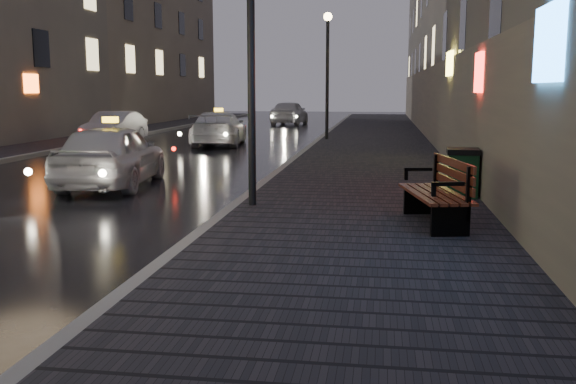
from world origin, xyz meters
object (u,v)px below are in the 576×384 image
Objects in this scene: lamp_near at (251,20)px; bench at (440,192)px; taxi_near at (112,155)px; car_far at (289,113)px; lamp_far at (327,60)px; taxi_mid at (219,128)px; car_left_mid at (114,128)px; trash_bin at (462,172)px.

lamp_near is 2.46× the size of bench.
taxi_near is 0.98× the size of car_far.
lamp_far is 17.79m from bench.
car_far is (0.67, 15.48, 0.08)m from taxi_mid.
car_left_mid is at bearing -73.59° from taxi_near.
lamp_far is 1.29× the size of car_left_mid.
lamp_near reaches higher than bench.
taxi_near is at bearing 139.80° from bench.
car_left_mid is (-4.74, 11.13, -0.07)m from taxi_near.
taxi_mid is 1.05× the size of car_far.
car_far is at bearing 96.90° from lamp_near.
trash_bin is at bearing 164.77° from taxi_near.
taxi_near is (-7.18, 3.97, 0.07)m from bench.
car_left_mid is (-12.60, 12.31, 0.04)m from trash_bin.
car_left_mid is at bearing 117.04° from bench.
car_left_mid is at bearing 76.31° from car_far.
lamp_near and lamp_far have the same top height.
bench is at bearing 109.77° from taxi_mid.
trash_bin is 14.95m from taxi_mid.
car_left_mid is (-11.92, 15.10, 0.00)m from bench.
lamp_near reaches higher than taxi_mid.
trash_bin is (3.95, 1.54, -2.85)m from lamp_near.
lamp_far is at bearing 90.00° from lamp_near.
taxi_near is at bearing -67.80° from car_left_mid.
car_left_mid is at bearing 138.63° from trash_bin.
taxi_mid reaches higher than bench.
lamp_near is at bearing 100.41° from taxi_mid.
car_left_mid is 4.41m from taxi_mid.
bench reaches higher than trash_bin.
lamp_far is at bearing 89.48° from bench.
lamp_near is 1.20× the size of taxi_near.
lamp_far reaches higher than car_left_mid.
taxi_near is at bearing -106.39° from lamp_far.
taxi_near reaches higher than taxi_mid.
car_far is (5.07, 15.68, 0.09)m from car_left_mid.
taxi_near is (-7.86, 1.18, 0.11)m from trash_bin.
lamp_near is at bearing -58.89° from car_left_mid.
bench is at bearing -52.58° from car_left_mid.
lamp_near is 1.29× the size of car_left_mid.
trash_bin is 0.22× the size of taxi_near.
car_left_mid is 0.91× the size of car_far.
trash_bin is 0.20× the size of taxi_mid.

